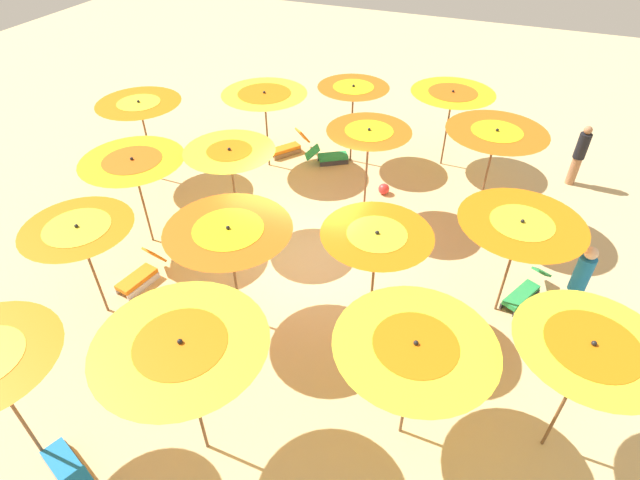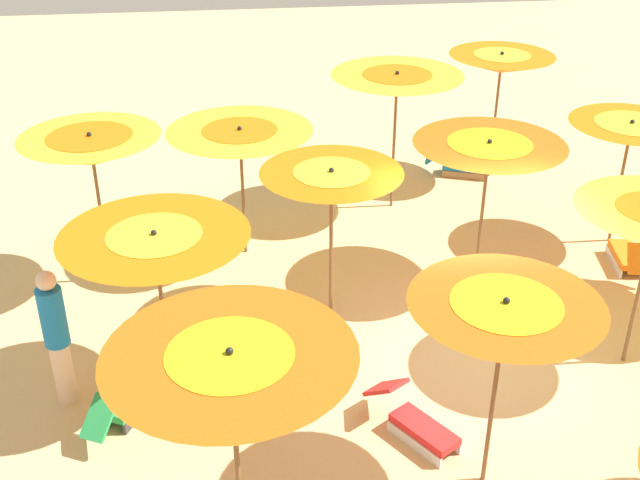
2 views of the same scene
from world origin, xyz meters
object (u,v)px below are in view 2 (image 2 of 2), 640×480
object	(u,v)px
beach_umbrella_6	(489,153)
beach_umbrella_9	(504,318)
lounger_1	(416,422)
lounger_3	(460,166)
beach_umbrella_13	(231,370)
beach_umbrella_10	(331,183)
beach_umbrella_15	(91,150)
beach_umbrella_14	(156,249)
beach_umbrella_2	(630,132)
beach_umbrella_11	(240,139)
beach_umbrella_3	(501,64)
lounger_4	(628,257)
beach_umbrella_7	(397,85)
beachgoer_1	(56,335)
lounger_5	(128,400)

from	to	relation	value
beach_umbrella_6	beach_umbrella_9	world-z (taller)	beach_umbrella_9
lounger_1	lounger_3	bearing A→B (deg)	126.87
beach_umbrella_6	beach_umbrella_13	bearing A→B (deg)	141.94
beach_umbrella_13	lounger_1	xyz separation A→B (m)	(1.45, -2.06, -2.08)
beach_umbrella_10	beach_umbrella_15	world-z (taller)	beach_umbrella_15
beach_umbrella_9	beach_umbrella_14	bearing A→B (deg)	59.02
lounger_3	beach_umbrella_2	bearing A→B (deg)	-37.82
beach_umbrella_2	beach_umbrella_10	size ratio (longest dim) A/B	0.94
beach_umbrella_6	beach_umbrella_15	xyz separation A→B (m)	(0.56, 5.64, 0.11)
beach_umbrella_6	beach_umbrella_11	bearing A→B (deg)	71.47
beach_umbrella_3	beach_umbrella_10	distance (m)	5.79
beach_umbrella_10	lounger_4	distance (m)	5.20
beach_umbrella_2	beach_umbrella_13	xyz separation A→B (m)	(-5.67, 6.37, 0.36)
beach_umbrella_15	lounger_1	world-z (taller)	beach_umbrella_15
beach_umbrella_2	beach_umbrella_6	distance (m)	2.69
beach_umbrella_15	beach_umbrella_11	bearing A→B (deg)	-73.70
beach_umbrella_6	beach_umbrella_14	distance (m)	5.08
beach_umbrella_7	beach_umbrella_11	distance (m)	3.05
beachgoer_1	beach_umbrella_6	bearing A→B (deg)	75.91
lounger_5	beachgoer_1	distance (m)	1.14
beach_umbrella_7	beach_umbrella_9	world-z (taller)	beach_umbrella_7
beach_umbrella_14	beachgoer_1	distance (m)	1.60
beach_umbrella_9	beach_umbrella_10	distance (m)	3.61
beach_umbrella_15	beach_umbrella_2	bearing A→B (deg)	-88.31
beach_umbrella_15	lounger_1	distance (m)	5.90
lounger_3	lounger_5	xyz separation A→B (m)	(-6.31, 5.89, 0.00)
beach_umbrella_2	lounger_4	bearing A→B (deg)	171.64
beach_umbrella_6	lounger_4	world-z (taller)	beach_umbrella_6
beach_umbrella_15	lounger_3	size ratio (longest dim) A/B	1.91
lounger_1	beach_umbrella_7	bearing A→B (deg)	137.68
beach_umbrella_11	beach_umbrella_13	size ratio (longest dim) A/B	0.89
beach_umbrella_7	beach_umbrella_10	bearing A→B (deg)	154.75
beach_umbrella_6	beach_umbrella_13	world-z (taller)	beach_umbrella_13
beach_umbrella_7	beach_umbrella_13	world-z (taller)	beach_umbrella_13
beach_umbrella_7	lounger_1	size ratio (longest dim) A/B	1.99
lounger_4	beachgoer_1	bearing A→B (deg)	114.88
lounger_5	beach_umbrella_9	bearing A→B (deg)	-85.49
beach_umbrella_10	beachgoer_1	world-z (taller)	beach_umbrella_10
beach_umbrella_9	beach_umbrella_14	distance (m)	4.02
beach_umbrella_9	lounger_5	distance (m)	4.64
beach_umbrella_7	beach_umbrella_15	size ratio (longest dim) A/B	1.04
lounger_3	beachgoer_1	distance (m)	8.97
beach_umbrella_6	beachgoer_1	world-z (taller)	beach_umbrella_6
beach_umbrella_2	lounger_3	xyz separation A→B (m)	(2.90, 1.77, -1.73)
beach_umbrella_3	lounger_5	bearing A→B (deg)	133.99
beach_umbrella_7	beach_umbrella_9	size ratio (longest dim) A/B	1.06
lounger_4	beach_umbrella_9	bearing A→B (deg)	148.80
beach_umbrella_15	beach_umbrella_13	bearing A→B (deg)	-161.33
beach_umbrella_10	lounger_5	size ratio (longest dim) A/B	1.66
beach_umbrella_2	lounger_4	xyz separation A→B (m)	(-0.91, 0.13, -1.72)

